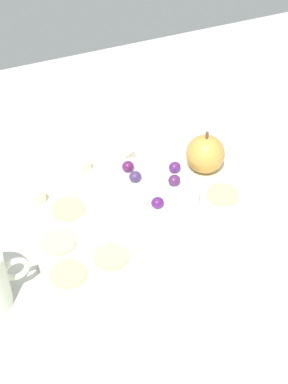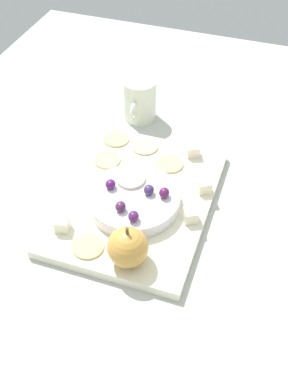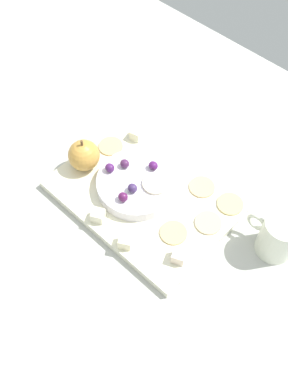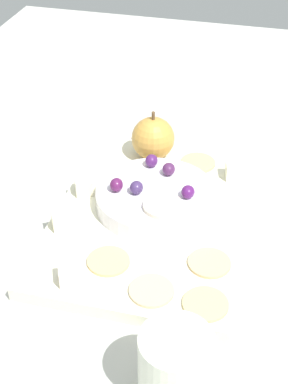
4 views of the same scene
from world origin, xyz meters
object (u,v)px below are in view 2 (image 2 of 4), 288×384
serving_dish (133,200)px  cheese_cube_2 (204,186)px  cracker_3 (170,164)px  grape_4 (133,216)px  cracker_0 (107,160)px  grape_0 (110,184)px  grape_2 (164,193)px  cracker_2 (88,247)px  cracker_1 (145,147)px  cheese_cube_0 (62,225)px  grape_3 (121,207)px  cracker_4 (116,139)px  apple_whole (128,247)px  cheese_cube_1 (193,151)px  cup (140,100)px  cheese_cube_3 (191,215)px  platter (138,200)px  apple_slice_0 (131,179)px

serving_dish → cheese_cube_2: serving_dish is taller
cracker_3 → grape_4: bearing=-2.9°
cracker_0 → grape_0: grape_0 is taller
grape_2 → grape_4: size_ratio=1.00×
cracker_0 → cracker_2: same height
serving_dish → cracker_1: serving_dish is taller
cracker_3 → cheese_cube_2: bearing=58.2°
cheese_cube_0 → cracker_3: 25.17cm
grape_3 → cracker_4: bearing=-156.6°
apple_whole → cheese_cube_1: (-28.68, 3.09, -2.11)cm
cracker_4 → cup: size_ratio=0.51×
cracker_1 → cup: (-11.88, -5.28, 2.61)cm
cracker_4 → cheese_cube_3: bearing=50.5°
cheese_cube_1 → grape_2: (15.46, -1.24, 2.30)cm
cracker_3 → grape_0: (12.16, -7.40, 3.20)cm
cheese_cube_2 → cracker_3: cheese_cube_2 is taller
platter → cracker_2: cracker_2 is taller
serving_dish → grape_2: size_ratio=8.23×
serving_dish → platter: bearing=177.9°
cracker_4 → grape_4: 25.20cm
grape_2 → cup: bearing=-152.5°
serving_dish → grape_2: grape_2 is taller
grape_0 → cheese_cube_2: bearing=115.1°
cheese_cube_3 → cracker_4: (-16.71, -20.28, -0.98)cm
cheese_cube_1 → cracker_0: 17.06cm
cracker_2 → apple_slice_0: apple_slice_0 is taller
cracker_2 → apple_slice_0: 15.39cm
platter → cracker_0: bearing=-129.9°
cracker_3 → cracker_4: same height
cracker_0 → grape_3: 16.49cm
cheese_cube_1 → cup: cup is taller
serving_dish → apple_slice_0: bearing=-153.2°
cheese_cube_1 → grape_2: 15.68cm
cheese_cube_1 → cracker_3: size_ratio=0.45×
cracker_2 → cracker_0: bearing=-166.1°
apple_whole → apple_slice_0: (-15.35, -5.11, -0.46)cm
apple_whole → cracker_2: 7.81cm
cheese_cube_0 → grape_3: bearing=120.6°
cracker_1 → cracker_3: same height
cracker_1 → grape_0: bearing=-4.1°
cup → cheese_cube_1: bearing=53.6°
cracker_4 → cracker_0: bearing=5.6°
cheese_cube_1 → apple_whole: bearing=-6.2°
grape_2 → apple_whole: bearing=-8.0°
grape_3 → apple_slice_0: bearing=-172.9°
cracker_3 → cup: bearing=-143.0°
cracker_3 → cheese_cube_3: bearing=30.7°
cracker_0 → grape_0: (9.37, 4.63, 3.20)cm
cheese_cube_2 → cracker_2: cheese_cube_2 is taller
cheese_cube_2 → grape_2: 8.80cm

